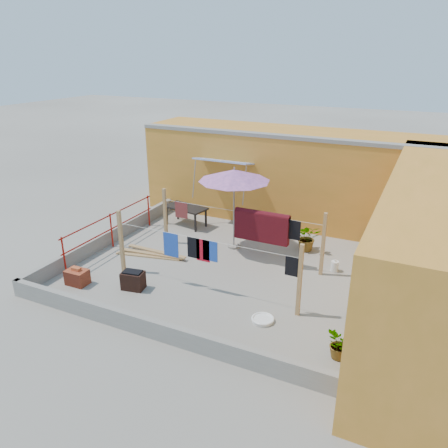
% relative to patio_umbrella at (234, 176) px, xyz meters
% --- Properties ---
extents(ground, '(80.00, 80.00, 0.00)m').
position_rel_patio_umbrella_xyz_m(ground, '(0.40, -1.40, -2.31)').
color(ground, '#9E998E').
rests_on(ground, ground).
extents(wall_back, '(11.00, 3.27, 3.21)m').
position_rel_patio_umbrella_xyz_m(wall_back, '(0.90, 3.29, -0.70)').
color(wall_back, orange).
rests_on(wall_back, ground).
extents(wall_right, '(2.40, 9.00, 3.20)m').
position_rel_patio_umbrella_xyz_m(wall_right, '(5.60, -1.40, -0.71)').
color(wall_right, orange).
rests_on(wall_right, ground).
extents(parapet_front, '(8.30, 0.16, 0.44)m').
position_rel_patio_umbrella_xyz_m(parapet_front, '(0.40, -4.98, -2.09)').
color(parapet_front, gray).
rests_on(parapet_front, ground).
extents(parapet_left, '(0.16, 7.30, 0.44)m').
position_rel_patio_umbrella_xyz_m(parapet_left, '(-3.68, -1.40, -2.09)').
color(parapet_left, gray).
rests_on(parapet_left, ground).
extents(red_railing, '(0.05, 4.20, 1.10)m').
position_rel_patio_umbrella_xyz_m(red_railing, '(-3.45, -1.60, -1.59)').
color(red_railing, '#9E170F').
rests_on(red_railing, ground).
extents(clothesline_rig, '(5.09, 2.35, 1.80)m').
position_rel_patio_umbrella_xyz_m(clothesline_rig, '(0.97, -0.89, -1.25)').
color(clothesline_rig, tan).
rests_on(clothesline_rig, ground).
extents(patio_umbrella, '(2.80, 2.80, 2.57)m').
position_rel_patio_umbrella_xyz_m(patio_umbrella, '(0.00, 0.00, 0.00)').
color(patio_umbrella, gray).
rests_on(patio_umbrella, ground).
extents(outdoor_table, '(1.57, 0.97, 0.69)m').
position_rel_patio_umbrella_xyz_m(outdoor_table, '(-2.28, 0.98, -1.69)').
color(outdoor_table, black).
rests_on(outdoor_table, ground).
extents(brick_stack, '(0.56, 0.41, 0.48)m').
position_rel_patio_umbrella_xyz_m(brick_stack, '(-2.75, -3.90, -2.10)').
color(brick_stack, '#AB3F27').
rests_on(brick_stack, ground).
extents(lumber_pile, '(2.17, 0.61, 0.13)m').
position_rel_patio_umbrella_xyz_m(lumber_pile, '(-1.95, -1.63, -2.24)').
color(lumber_pile, tan).
rests_on(lumber_pile, ground).
extents(brazier, '(0.62, 0.47, 0.51)m').
position_rel_patio_umbrella_xyz_m(brazier, '(-1.27, -3.47, -2.06)').
color(brazier, black).
rests_on(brazier, ground).
extents(white_basin, '(0.53, 0.53, 0.09)m').
position_rel_patio_umbrella_xyz_m(white_basin, '(2.27, -3.40, -2.26)').
color(white_basin, white).
rests_on(white_basin, ground).
extents(water_jug_a, '(0.22, 0.22, 0.34)m').
position_rel_patio_umbrella_xyz_m(water_jug_a, '(3.20, -0.25, -2.16)').
color(water_jug_a, white).
rests_on(water_jug_a, ground).
extents(water_jug_b, '(0.23, 0.23, 0.37)m').
position_rel_patio_umbrella_xyz_m(water_jug_b, '(4.00, -0.27, -2.15)').
color(water_jug_b, white).
rests_on(water_jug_b, ground).
extents(green_hose, '(0.47, 0.47, 0.07)m').
position_rel_patio_umbrella_xyz_m(green_hose, '(4.10, 0.85, -2.28)').
color(green_hose, '#176917').
rests_on(green_hose, ground).
extents(plant_back_a, '(0.94, 0.87, 0.86)m').
position_rel_patio_umbrella_xyz_m(plant_back_a, '(2.13, 0.77, -1.88)').
color(plant_back_a, '#175018').
rests_on(plant_back_a, ground).
extents(plant_back_b, '(0.47, 0.47, 0.68)m').
position_rel_patio_umbrella_xyz_m(plant_back_b, '(3.85, 1.69, -1.97)').
color(plant_back_b, '#175018').
rests_on(plant_back_b, ground).
extents(plant_right_a, '(0.56, 0.58, 0.92)m').
position_rel_patio_umbrella_xyz_m(plant_right_a, '(4.10, -0.17, -1.85)').
color(plant_right_a, '#175018').
rests_on(plant_right_a, ground).
extents(plant_right_b, '(0.39, 0.44, 0.66)m').
position_rel_patio_umbrella_xyz_m(plant_right_b, '(4.10, -2.42, -1.98)').
color(plant_right_b, '#175018').
rests_on(plant_right_b, ground).
extents(plant_right_c, '(0.63, 0.68, 0.64)m').
position_rel_patio_umbrella_xyz_m(plant_right_c, '(4.10, -3.97, -1.99)').
color(plant_right_c, '#175018').
rests_on(plant_right_c, ground).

